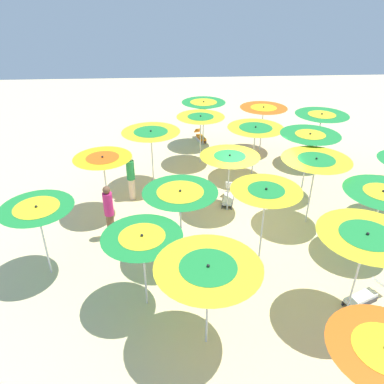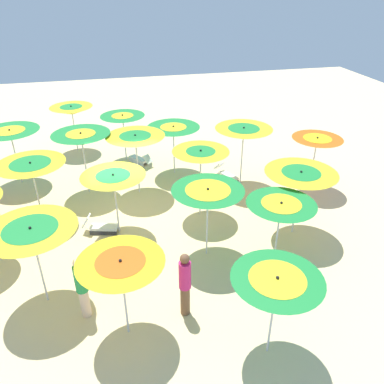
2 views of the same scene
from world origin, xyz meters
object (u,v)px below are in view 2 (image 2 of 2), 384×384
at_px(beach_umbrella_7, 114,180).
at_px(beach_umbrella_18, 243,133).
at_px(beach_umbrella_15, 72,110).
at_px(beach_umbrella_2, 32,235).
at_px(beachgoer_1, 82,287).
at_px(beach_umbrella_11, 81,139).
at_px(lounger_3, 140,159).
at_px(beach_umbrella_6, 31,167).
at_px(beach_umbrella_13, 201,156).
at_px(beach_umbrella_8, 208,196).
at_px(lounger_1, 227,175).
at_px(beach_umbrella_14, 300,177).
at_px(beach_umbrella_3, 121,268).
at_px(lounger_2, 101,227).
at_px(beach_umbrella_4, 277,284).
at_px(beachgoer_0, 185,283).
at_px(beach_umbrella_9, 281,209).
at_px(beach_umbrella_17, 173,131).
at_px(beach_umbrella_16, 123,119).
at_px(beach_umbrella_19, 317,142).
at_px(beach_umbrella_10, 10,135).

distance_m(beach_umbrella_7, beach_umbrella_18, 5.56).
bearing_deg(beach_umbrella_15, beach_umbrella_2, -92.67).
height_order(beach_umbrella_2, beachgoer_1, beach_umbrella_2).
bearing_deg(beach_umbrella_11, lounger_3, 44.21).
xyz_separation_m(beach_umbrella_6, beach_umbrella_13, (5.53, -0.89, 0.25)).
relative_size(beach_umbrella_8, lounger_1, 1.76).
xyz_separation_m(beach_umbrella_8, beach_umbrella_14, (3.10, 0.46, 0.02)).
bearing_deg(beach_umbrella_18, beach_umbrella_3, -128.04).
bearing_deg(lounger_2, beach_umbrella_15, 112.84).
xyz_separation_m(beach_umbrella_2, beach_umbrella_14, (7.72, 1.42, -0.03)).
bearing_deg(lounger_1, beach_umbrella_4, -34.78).
height_order(beach_umbrella_11, beachgoer_0, beach_umbrella_11).
relative_size(lounger_1, lounger_2, 1.08).
bearing_deg(beach_umbrella_9, beach_umbrella_17, 104.75).
bearing_deg(beach_umbrella_7, beach_umbrella_16, 83.33).
distance_m(beach_umbrella_18, beach_umbrella_19, 2.81).
bearing_deg(beach_umbrella_4, beach_umbrella_7, 118.90).
bearing_deg(beach_umbrella_6, beach_umbrella_4, -50.80).
bearing_deg(lounger_1, beach_umbrella_2, -73.92).
bearing_deg(lounger_1, beach_umbrella_9, -26.67).
distance_m(beach_umbrella_9, lounger_1, 5.86).
height_order(beach_umbrella_6, beach_umbrella_16, beach_umbrella_6).
bearing_deg(beach_umbrella_10, beach_umbrella_4, -55.86).
height_order(beach_umbrella_4, beach_umbrella_9, beach_umbrella_4).
distance_m(beach_umbrella_4, beach_umbrella_8, 3.77).
distance_m(beach_umbrella_2, beach_umbrella_18, 8.68).
distance_m(beach_umbrella_10, beach_umbrella_14, 11.06).
distance_m(beach_umbrella_15, beach_umbrella_19, 11.07).
xyz_separation_m(beach_umbrella_16, beach_umbrella_19, (7.03, -4.44, 0.02)).
height_order(beach_umbrella_17, beachgoer_1, beach_umbrella_17).
relative_size(beach_umbrella_4, beach_umbrella_11, 0.89).
bearing_deg(lounger_3, beach_umbrella_9, 166.62).
bearing_deg(beach_umbrella_3, beach_umbrella_18, 51.96).
relative_size(beach_umbrella_14, beachgoer_1, 1.27).
relative_size(beach_umbrella_2, beach_umbrella_14, 1.03).
distance_m(beach_umbrella_7, beach_umbrella_15, 7.59).
bearing_deg(lounger_2, beach_umbrella_16, 92.62).
bearing_deg(beach_umbrella_6, beach_umbrella_13, -9.16).
bearing_deg(lounger_1, beach_umbrella_11, -115.28).
height_order(beach_umbrella_3, beach_umbrella_7, beach_umbrella_3).
height_order(beach_umbrella_16, beachgoer_1, beach_umbrella_16).
relative_size(beach_umbrella_7, lounger_2, 1.80).
xyz_separation_m(beach_umbrella_8, beach_umbrella_13, (0.36, 2.28, 0.21)).
distance_m(beach_umbrella_3, beach_umbrella_9, 4.68).
bearing_deg(beach_umbrella_9, beach_umbrella_14, 47.77).
bearing_deg(lounger_2, lounger_1, 42.66).
xyz_separation_m(beach_umbrella_11, beach_umbrella_15, (-0.57, 4.38, -0.22)).
distance_m(beach_umbrella_4, beach_umbrella_7, 6.27).
height_order(beach_umbrella_6, beach_umbrella_8, beach_umbrella_8).
height_order(beach_umbrella_6, beach_umbrella_7, beach_umbrella_6).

